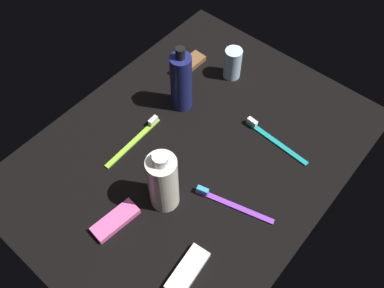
% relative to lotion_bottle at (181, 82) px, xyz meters
% --- Properties ---
extents(ground_plane, '(0.84, 0.64, 0.01)m').
position_rel_lotion_bottle_xyz_m(ground_plane, '(-0.09, -0.11, -0.09)').
color(ground_plane, black).
extents(lotion_bottle, '(0.05, 0.05, 0.19)m').
position_rel_lotion_bottle_xyz_m(lotion_bottle, '(0.00, 0.00, 0.00)').
color(lotion_bottle, navy).
rests_on(lotion_bottle, ground_plane).
extents(bodywash_bottle, '(0.06, 0.06, 0.17)m').
position_rel_lotion_bottle_xyz_m(bodywash_bottle, '(-0.23, -0.15, -0.00)').
color(bodywash_bottle, silver).
rests_on(bodywash_bottle, ground_plane).
extents(deodorant_stick, '(0.05, 0.05, 0.09)m').
position_rel_lotion_bottle_xyz_m(deodorant_stick, '(0.16, -0.04, -0.04)').
color(deodorant_stick, silver).
rests_on(deodorant_stick, ground_plane).
extents(toothbrush_lime, '(0.18, 0.02, 0.02)m').
position_rel_lotion_bottle_xyz_m(toothbrush_lime, '(-0.16, 0.01, -0.08)').
color(toothbrush_lime, '#8CD133').
rests_on(toothbrush_lime, ground_plane).
extents(toothbrush_teal, '(0.02, 0.18, 0.02)m').
position_rel_lotion_bottle_xyz_m(toothbrush_teal, '(0.06, -0.24, -0.08)').
color(toothbrush_teal, teal).
rests_on(toothbrush_teal, ground_plane).
extents(toothbrush_purple, '(0.06, 0.18, 0.02)m').
position_rel_lotion_bottle_xyz_m(toothbrush_purple, '(-0.15, -0.27, -0.08)').
color(toothbrush_purple, purple).
rests_on(toothbrush_purple, ground_plane).
extents(snack_bar_pink, '(0.11, 0.05, 0.01)m').
position_rel_lotion_bottle_xyz_m(snack_bar_pink, '(-0.33, -0.11, -0.08)').
color(snack_bar_pink, '#E55999').
rests_on(snack_bar_pink, ground_plane).
extents(snack_bar_brown, '(0.10, 0.04, 0.01)m').
position_rel_lotion_bottle_xyz_m(snack_bar_brown, '(0.11, 0.07, -0.08)').
color(snack_bar_brown, brown).
rests_on(snack_bar_brown, ground_plane).
extents(snack_bar_white, '(0.11, 0.05, 0.01)m').
position_rel_lotion_bottle_xyz_m(snack_bar_white, '(-0.32, -0.29, -0.08)').
color(snack_bar_white, white).
rests_on(snack_bar_white, ground_plane).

